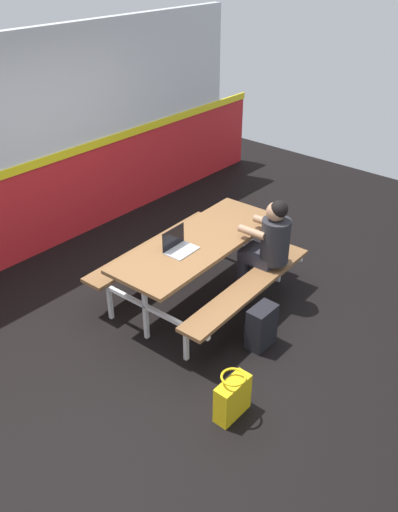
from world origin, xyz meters
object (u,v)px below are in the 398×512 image
picnic_table_main (199,254)px  backpack_dark (261,327)px  laptop_silver (179,246)px  tote_bag_bright (232,397)px  student_nearer (268,242)px

picnic_table_main → backpack_dark: picnic_table_main is taller
laptop_silver → backpack_dark: bearing=-84.1°
picnic_table_main → tote_bag_bright: bearing=-129.6°
backpack_dark → tote_bag_bright: (-0.88, -0.34, -0.02)m
student_nearer → tote_bag_bright: size_ratio=2.81×
picnic_table_main → laptop_silver: (-0.28, 0.02, 0.21)m
student_nearer → laptop_silver: bearing=143.9°
backpack_dark → picnic_table_main: bearing=79.1°
backpack_dark → tote_bag_bright: 0.94m
laptop_silver → tote_bag_bright: laptop_silver is taller
laptop_silver → student_nearer: bearing=-36.1°
laptop_silver → tote_bag_bright: bearing=-120.8°
picnic_table_main → laptop_silver: 0.35m
picnic_table_main → backpack_dark: size_ratio=4.70×
student_nearer → backpack_dark: bearing=-148.4°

